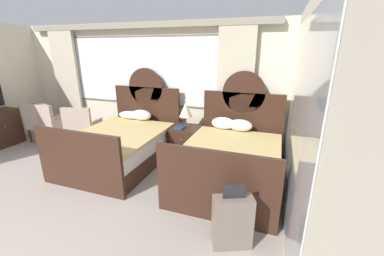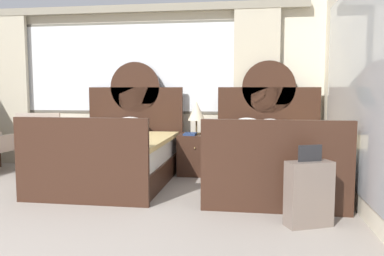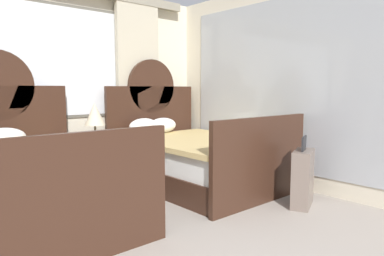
% 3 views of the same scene
% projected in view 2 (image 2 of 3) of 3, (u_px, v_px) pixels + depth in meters
% --- Properties ---
extents(wall_back_window, '(6.40, 0.22, 2.70)m').
position_uv_depth(wall_back_window, '(128.00, 82.00, 6.67)').
color(wall_back_window, beige).
rests_on(wall_back_window, ground_plane).
extents(wall_right_mirror, '(0.08, 4.57, 2.70)m').
position_uv_depth(wall_right_mirror, '(368.00, 85.00, 3.98)').
color(wall_right_mirror, beige).
rests_on(wall_right_mirror, ground_plane).
extents(bed_near_window, '(1.58, 2.20, 1.75)m').
position_uv_depth(bed_near_window, '(115.00, 156.00, 5.57)').
color(bed_near_window, '#382116').
rests_on(bed_near_window, ground_plane).
extents(bed_near_mirror, '(1.58, 2.20, 1.75)m').
position_uv_depth(bed_near_mirror, '(270.00, 160.00, 5.24)').
color(bed_near_mirror, '#382116').
rests_on(bed_near_mirror, ground_plane).
extents(nightstand_between_beds, '(0.55, 0.58, 0.62)m').
position_uv_depth(nightstand_between_beds, '(197.00, 154.00, 6.09)').
color(nightstand_between_beds, '#382116').
rests_on(nightstand_between_beds, ground_plane).
extents(table_lamp_on_nightstand, '(0.27, 0.27, 0.50)m').
position_uv_depth(table_lamp_on_nightstand, '(196.00, 111.00, 6.06)').
color(table_lamp_on_nightstand, brown).
rests_on(table_lamp_on_nightstand, nightstand_between_beds).
extents(book_on_nightstand, '(0.18, 0.26, 0.03)m').
position_uv_depth(book_on_nightstand, '(190.00, 134.00, 5.96)').
color(book_on_nightstand, navy).
rests_on(book_on_nightstand, nightstand_between_beds).
extents(armchair_by_window_left, '(0.77, 0.77, 0.96)m').
position_uv_depth(armchair_by_window_left, '(42.00, 142.00, 6.07)').
color(armchair_by_window_left, '#B29E8E').
rests_on(armchair_by_window_left, ground_plane).
extents(suitcase_on_floor, '(0.48, 0.35, 0.79)m').
position_uv_depth(suitcase_on_floor, '(309.00, 193.00, 3.76)').
color(suitcase_on_floor, '#75665B').
rests_on(suitcase_on_floor, ground_plane).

